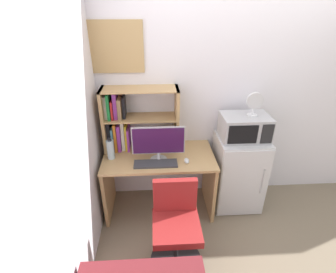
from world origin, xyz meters
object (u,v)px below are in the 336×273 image
computer_mouse (187,161)px  desk_fan (254,103)px  keyboard (156,164)px  wall_corkboard (115,47)px  hutch_bookshelf (128,120)px  microwave (244,127)px  monitor (158,142)px  mini_fridge (237,172)px  water_bottle (111,149)px  desk_chair (176,230)px

computer_mouse → desk_fan: 0.92m
keyboard → wall_corkboard: size_ratio=0.80×
hutch_bookshelf → microwave: bearing=-6.5°
monitor → mini_fridge: bearing=8.6°
keyboard → desk_fan: 1.20m
keyboard → computer_mouse: bearing=4.4°
hutch_bookshelf → keyboard: bearing=-51.7°
monitor → wall_corkboard: wall_corkboard is taller
monitor → computer_mouse: 0.36m
wall_corkboard → mini_fridge: bearing=-11.1°
monitor → water_bottle: bearing=172.2°
mini_fridge → monitor: bearing=-171.4°
computer_mouse → water_bottle: size_ratio=0.41×
keyboard → desk_fan: (1.04, 0.22, 0.56)m
monitor → microwave: microwave is taller
monitor → wall_corkboard: size_ratio=0.97×
computer_mouse → wall_corkboard: bearing=146.3°
water_bottle → desk_fan: 1.59m
keyboard → wall_corkboard: 1.25m
computer_mouse → desk_fan: bearing=15.6°
monitor → wall_corkboard: 1.05m
computer_mouse → desk_fan: (0.71, 0.20, 0.56)m
hutch_bookshelf → keyboard: (0.30, -0.37, -0.34)m
keyboard → monitor: bearing=67.7°
computer_mouse → desk_fan: desk_fan is taller
keyboard → mini_fridge: bearing=13.1°
wall_corkboard → desk_fan: bearing=-10.8°
microwave → desk_chair: bearing=-136.5°
desk_chair → microwave: bearing=43.5°
mini_fridge → keyboard: bearing=-166.9°
water_bottle → desk_chair: bearing=-46.8°
computer_mouse → desk_fan: size_ratio=0.38×
monitor → wall_corkboard: bearing=135.0°
computer_mouse → mini_fridge: 0.75m
keyboard → computer_mouse: (0.33, 0.03, 0.01)m
wall_corkboard → hutch_bookshelf: bearing=-56.7°
desk_chair → wall_corkboard: wall_corkboard is taller
monitor → desk_fan: 1.08m
microwave → desk_fan: desk_fan is taller
desk_chair → wall_corkboard: 1.87m
mini_fridge → hutch_bookshelf: bearing=173.4°
hutch_bookshelf → water_bottle: 0.37m
hutch_bookshelf → desk_chair: bearing=-62.9°
water_bottle → microwave: 1.46m
mini_fridge → wall_corkboard: wall_corkboard is taller
wall_corkboard → monitor: bearing=-45.0°
hutch_bookshelf → computer_mouse: bearing=-29.2°
microwave → wall_corkboard: 1.59m
hutch_bookshelf → desk_chair: hutch_bookshelf is taller
hutch_bookshelf → wall_corkboard: (-0.08, 0.12, 0.75)m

